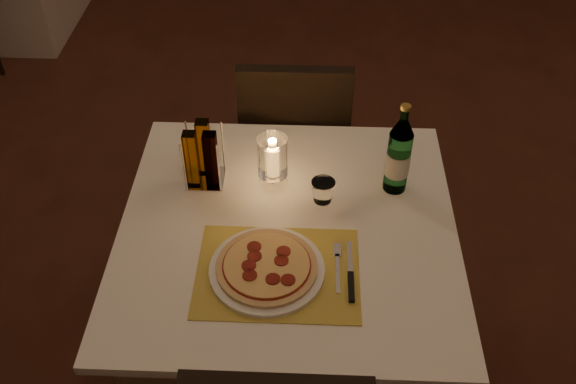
{
  "coord_description": "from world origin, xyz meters",
  "views": [
    {
      "loc": [
        -0.19,
        -2.01,
        2.1
      ],
      "look_at": [
        -0.25,
        -0.66,
        0.86
      ],
      "focal_mm": 40.0,
      "sensor_mm": 36.0,
      "label": 1
    }
  ],
  "objects_px": {
    "pizza": "(267,266)",
    "water_bottle": "(398,157)",
    "main_table": "(288,302)",
    "chair_far": "(295,132)",
    "tumbler": "(323,191)",
    "hurricane_candle": "(273,158)",
    "plate": "(267,270)"
  },
  "relations": [
    {
      "from": "plate",
      "to": "tumbler",
      "type": "xyz_separation_m",
      "value": [
        0.15,
        0.3,
        0.03
      ]
    },
    {
      "from": "pizza",
      "to": "tumbler",
      "type": "bearing_deg",
      "value": 62.85
    },
    {
      "from": "main_table",
      "to": "hurricane_candle",
      "type": "height_order",
      "value": "hurricane_candle"
    },
    {
      "from": "pizza",
      "to": "water_bottle",
      "type": "xyz_separation_m",
      "value": [
        0.38,
        0.37,
        0.1
      ]
    },
    {
      "from": "chair_far",
      "to": "hurricane_candle",
      "type": "bearing_deg",
      "value": -95.84
    },
    {
      "from": "pizza",
      "to": "tumbler",
      "type": "xyz_separation_m",
      "value": [
        0.15,
        0.3,
        0.01
      ]
    },
    {
      "from": "chair_far",
      "to": "main_table",
      "type": "bearing_deg",
      "value": -90.0
    },
    {
      "from": "tumbler",
      "to": "hurricane_candle",
      "type": "height_order",
      "value": "hurricane_candle"
    },
    {
      "from": "chair_far",
      "to": "plate",
      "type": "height_order",
      "value": "chair_far"
    },
    {
      "from": "tumbler",
      "to": "pizza",
      "type": "bearing_deg",
      "value": -117.15
    },
    {
      "from": "main_table",
      "to": "chair_far",
      "type": "xyz_separation_m",
      "value": [
        0.0,
        0.71,
        0.18
      ]
    },
    {
      "from": "hurricane_candle",
      "to": "water_bottle",
      "type": "bearing_deg",
      "value": -0.08
    },
    {
      "from": "main_table",
      "to": "pizza",
      "type": "xyz_separation_m",
      "value": [
        -0.05,
        -0.18,
        0.39
      ]
    },
    {
      "from": "chair_far",
      "to": "tumbler",
      "type": "bearing_deg",
      "value": -80.19
    },
    {
      "from": "main_table",
      "to": "water_bottle",
      "type": "height_order",
      "value": "water_bottle"
    },
    {
      "from": "chair_far",
      "to": "plate",
      "type": "relative_size",
      "value": 2.81
    },
    {
      "from": "main_table",
      "to": "chair_far",
      "type": "height_order",
      "value": "chair_far"
    },
    {
      "from": "tumbler",
      "to": "hurricane_candle",
      "type": "xyz_separation_m",
      "value": [
        -0.16,
        0.07,
        0.07
      ]
    },
    {
      "from": "pizza",
      "to": "hurricane_candle",
      "type": "height_order",
      "value": "hurricane_candle"
    },
    {
      "from": "plate",
      "to": "tumbler",
      "type": "distance_m",
      "value": 0.34
    },
    {
      "from": "tumbler",
      "to": "hurricane_candle",
      "type": "distance_m",
      "value": 0.18
    },
    {
      "from": "water_bottle",
      "to": "hurricane_candle",
      "type": "distance_m",
      "value": 0.38
    },
    {
      "from": "chair_far",
      "to": "plate",
      "type": "distance_m",
      "value": 0.92
    },
    {
      "from": "chair_far",
      "to": "tumbler",
      "type": "height_order",
      "value": "chair_far"
    },
    {
      "from": "plate",
      "to": "main_table",
      "type": "bearing_deg",
      "value": 74.48
    },
    {
      "from": "plate",
      "to": "water_bottle",
      "type": "bearing_deg",
      "value": 43.98
    },
    {
      "from": "main_table",
      "to": "chair_far",
      "type": "relative_size",
      "value": 1.11
    },
    {
      "from": "pizza",
      "to": "chair_far",
      "type": "bearing_deg",
      "value": 86.8
    },
    {
      "from": "pizza",
      "to": "tumbler",
      "type": "distance_m",
      "value": 0.34
    },
    {
      "from": "plate",
      "to": "water_bottle",
      "type": "xyz_separation_m",
      "value": [
        0.38,
        0.37,
        0.12
      ]
    },
    {
      "from": "pizza",
      "to": "hurricane_candle",
      "type": "bearing_deg",
      "value": 90.62
    },
    {
      "from": "pizza",
      "to": "water_bottle",
      "type": "bearing_deg",
      "value": 43.99
    }
  ]
}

